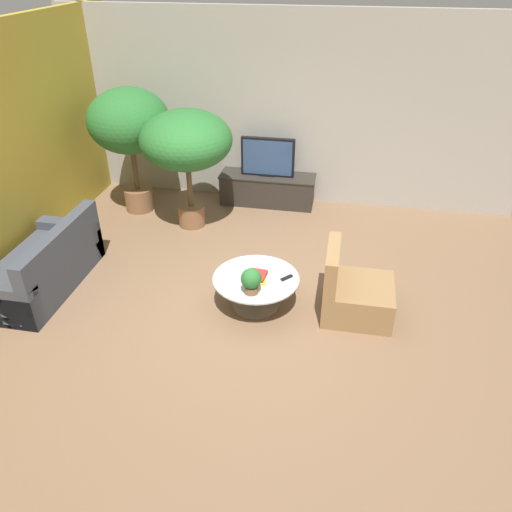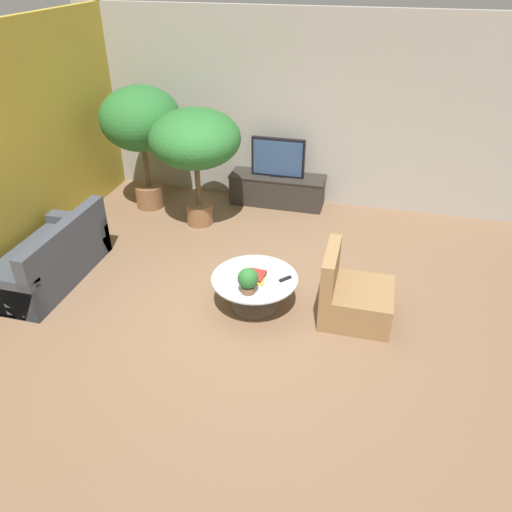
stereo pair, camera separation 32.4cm
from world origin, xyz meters
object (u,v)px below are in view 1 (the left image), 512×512
Objects in this scene: coffee_table at (256,286)px; potted_palm_corner at (186,143)px; potted_palm_tall at (129,125)px; armchair_wicker at (353,293)px; media_console at (267,189)px; television at (268,157)px; potted_plant_tabletop at (251,280)px; couch_by_wall at (44,267)px.

potted_palm_corner is (-1.37, 1.86, 1.03)m from coffee_table.
coffee_table is at bearing -43.11° from potted_palm_tall.
potted_palm_tall reaches higher than armchair_wicker.
potted_palm_corner is (-1.03, -0.97, 1.06)m from media_console.
television is 2.88× the size of potted_plant_tabletop.
potted_plant_tabletop is at bearing -89.73° from coffee_table.
media_console is 0.55m from television.
coffee_table is 2.53m from potted_palm_corner.
potted_palm_tall is at bearing 133.35° from potted_plant_tabletop.
potted_palm_tall is (-2.04, -0.61, 0.60)m from television.
television is (0.00, -0.00, 0.55)m from media_console.
coffee_table is at bearing -83.12° from television.
potted_palm_corner reaches higher than couch_by_wall.
television is 3.17m from armchair_wicker.
couch_by_wall is at bearing -128.81° from television.
media_console is 1.83× the size of armchair_wicker.
potted_palm_tall is 6.53× the size of potted_plant_tabletop.
armchair_wicker is at bearing 18.50° from potted_plant_tabletop.
television is at bearing 43.36° from potted_palm_corner.
armchair_wicker is (1.48, -2.75, 0.01)m from media_console.
coffee_table is 3.45m from potted_palm_tall.
potted_palm_tall is 1.10× the size of potted_palm_corner.
potted_palm_corner is (-2.51, 1.78, 1.05)m from armchair_wicker.
armchair_wicker reaches higher than media_console.
potted_plant_tabletop is at bearing -83.74° from television.
television is 0.50× the size of couch_by_wall.
armchair_wicker is 2.86× the size of potted_plant_tabletop.
television is 1.50m from potted_palm_corner.
armchair_wicker is 0.44× the size of potted_palm_tall.
television reaches higher than armchair_wicker.
couch_by_wall is at bearing -97.79° from potted_palm_tall.
potted_palm_tall is (-2.04, -0.61, 1.15)m from media_console.
armchair_wicker is 1.24m from potted_plant_tabletop.
coffee_table is at bearing 94.36° from armchair_wicker.
potted_palm_tall is (0.32, 2.32, 1.13)m from couch_by_wall.
coffee_table is 0.52× the size of potted_palm_tall.
potted_palm_corner is at bearing -136.59° from media_console.
couch_by_wall is (-2.35, -2.93, 0.02)m from media_console.
couch_by_wall is 2.72m from potted_plant_tabletop.
couch_by_wall is at bearing 92.68° from armchair_wicker.
potted_palm_tall is (-2.38, 2.23, 1.13)m from coffee_table.
television is 0.44× the size of potted_palm_tall.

